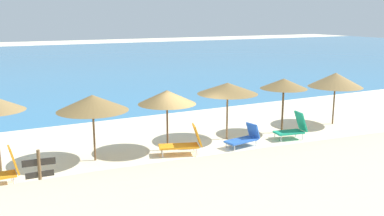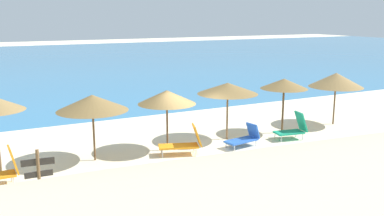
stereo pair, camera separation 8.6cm
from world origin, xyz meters
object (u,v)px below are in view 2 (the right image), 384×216
Objects in this scene: lounge_chair_1 at (245,138)px; lounge_chair_3 at (184,143)px; beach_umbrella_3 at (228,88)px; wooden_signpost at (39,177)px; beach_umbrella_4 at (284,84)px; beach_umbrella_5 at (336,80)px; beach_umbrella_2 at (167,97)px; lounge_chair_2 at (294,128)px; beach_umbrella_1 at (92,103)px.

lounge_chair_3 is (-2.68, 0.15, 0.12)m from lounge_chair_1.
wooden_signpost is (-8.30, -4.02, -1.13)m from beach_umbrella_3.
wooden_signpost is at bearing 99.48° from lounge_chair_1.
beach_umbrella_3 is 2.81m from beach_umbrella_4.
beach_umbrella_5 is at bearing 2.08° from beach_umbrella_4.
beach_umbrella_2 reaches higher than wooden_signpost.
wooden_signpost is (-10.87, -2.70, 0.63)m from lounge_chair_2.
beach_umbrella_2 is 3.65m from lounge_chair_1.
beach_umbrella_1 reaches higher than beach_umbrella_2.
beach_umbrella_5 is 14.92m from wooden_signpost.
wooden_signpost is at bearing -154.16° from beach_umbrella_3.
lounge_chair_1 is 2.49m from lounge_chair_2.
lounge_chair_1 is at bearing -10.42° from beach_umbrella_1.
beach_umbrella_3 is 1.39× the size of wooden_signpost.
beach_umbrella_1 is 1.00× the size of beach_umbrella_3.
wooden_signpost is (-8.38, -2.79, 0.75)m from lounge_chair_1.
beach_umbrella_4 is at bearing -79.39° from lounge_chair_1.
beach_umbrella_2 is 1.38× the size of lounge_chair_3.
lounge_chair_2 is (-3.51, -1.17, -1.72)m from beach_umbrella_5.
lounge_chair_2 is (2.48, -0.09, 0.12)m from lounge_chair_1.
lounge_chair_1 is at bearing -74.41° from lounge_chair_3.
beach_umbrella_1 reaches higher than wooden_signpost.
beach_umbrella_5 is 1.48× the size of lounge_chair_3.
beach_umbrella_5 is (6.08, -0.15, -0.03)m from beach_umbrella_3.
beach_umbrella_3 is 2.25m from lounge_chair_1.
beach_umbrella_2 reaches higher than lounge_chair_1.
lounge_chair_1 is at bearing -86.02° from beach_umbrella_3.
beach_umbrella_1 is 8.64m from beach_umbrella_4.
beach_umbrella_4 is 0.96× the size of beach_umbrella_5.
beach_umbrella_4 is at bearing 24.91° from wooden_signpost.
lounge_chair_2 is at bearing -102.36° from beach_umbrella_4.
beach_umbrella_2 is 5.85m from lounge_chair_2.
beach_umbrella_1 is 4.71m from wooden_signpost.
beach_umbrella_2 reaches higher than lounge_chair_3.
beach_umbrella_5 reaches higher than lounge_chair_3.
beach_umbrella_1 is 1.04× the size of beach_umbrella_4.
beach_umbrella_1 is at bearing 91.55° from lounge_chair_2.
beach_umbrella_2 is 5.74m from beach_umbrella_4.
beach_umbrella_2 is at bearing -179.42° from beach_umbrella_5.
wooden_signpost is at bearing -144.86° from beach_umbrella_2.
beach_umbrella_4 reaches higher than beach_umbrella_3.
beach_umbrella_2 is 1.30× the size of wooden_signpost.
beach_umbrella_2 is 0.94× the size of beach_umbrella_3.
beach_umbrella_2 is at bearing 41.39° from wooden_signpost.
lounge_chair_1 is (-5.99, -1.08, -1.84)m from beach_umbrella_5.
lounge_chair_1 is (5.92, -1.09, -1.82)m from beach_umbrella_1.
beach_umbrella_5 is at bearing -62.07° from lounge_chair_2.
lounge_chair_2 reaches higher than lounge_chair_1.
beach_umbrella_3 is 6.08m from beach_umbrella_5.
beach_umbrella_3 reaches higher than wooden_signpost.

